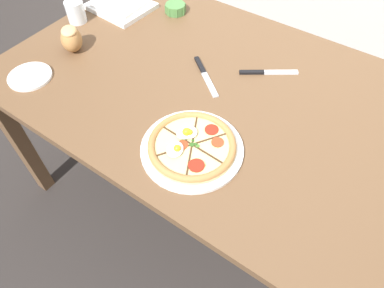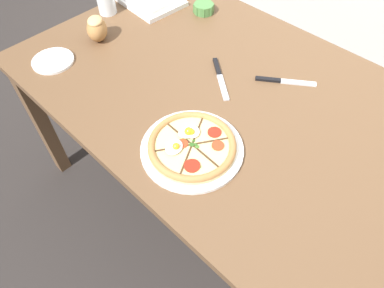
# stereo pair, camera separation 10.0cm
# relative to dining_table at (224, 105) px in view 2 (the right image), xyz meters

# --- Properties ---
(ground_plane) EXTENTS (12.00, 12.00, 0.00)m
(ground_plane) POSITION_rel_dining_table_xyz_m (0.00, 0.00, -0.65)
(ground_plane) COLOR #2D2826
(dining_table) EXTENTS (1.53, 0.99, 0.73)m
(dining_table) POSITION_rel_dining_table_xyz_m (0.00, 0.00, 0.00)
(dining_table) COLOR brown
(dining_table) RESTS_ON ground_plane
(pizza) EXTENTS (0.31, 0.31, 0.05)m
(pizza) POSITION_rel_dining_table_xyz_m (0.10, -0.28, 0.10)
(pizza) COLOR white
(pizza) RESTS_ON dining_table
(ramekin_bowl) EXTENTS (0.09, 0.09, 0.04)m
(ramekin_bowl) POSITION_rel_dining_table_xyz_m (-0.39, 0.30, 0.10)
(ramekin_bowl) COLOR #4C8442
(ramekin_bowl) RESTS_ON dining_table
(napkin_folded) EXTENTS (0.27, 0.23, 0.04)m
(napkin_folded) POSITION_rel_dining_table_xyz_m (-0.61, 0.20, 0.10)
(napkin_folded) COLOR white
(napkin_folded) RESTS_ON dining_table
(bread_piece_near) EXTENTS (0.13, 0.13, 0.09)m
(bread_piece_near) POSITION_rel_dining_table_xyz_m (-0.55, -0.13, 0.13)
(bread_piece_near) COLOR #A3703D
(bread_piece_near) RESTS_ON dining_table
(knife_main) EXTENTS (0.18, 0.14, 0.01)m
(knife_main) POSITION_rel_dining_table_xyz_m (0.13, 0.17, 0.09)
(knife_main) COLOR silver
(knife_main) RESTS_ON dining_table
(knife_spare) EXTENTS (0.19, 0.15, 0.01)m
(knife_spare) POSITION_rel_dining_table_xyz_m (-0.05, 0.02, 0.09)
(knife_spare) COLOR silver
(knife_spare) RESTS_ON dining_table
(water_glass) EXTENTS (0.08, 0.08, 0.09)m
(water_glass) POSITION_rel_dining_table_xyz_m (-0.69, 0.01, 0.12)
(water_glass) COLOR white
(water_glass) RESTS_ON dining_table
(side_saucer) EXTENTS (0.15, 0.15, 0.01)m
(side_saucer) POSITION_rel_dining_table_xyz_m (-0.56, -0.34, 0.09)
(side_saucer) COLOR white
(side_saucer) RESTS_ON dining_table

